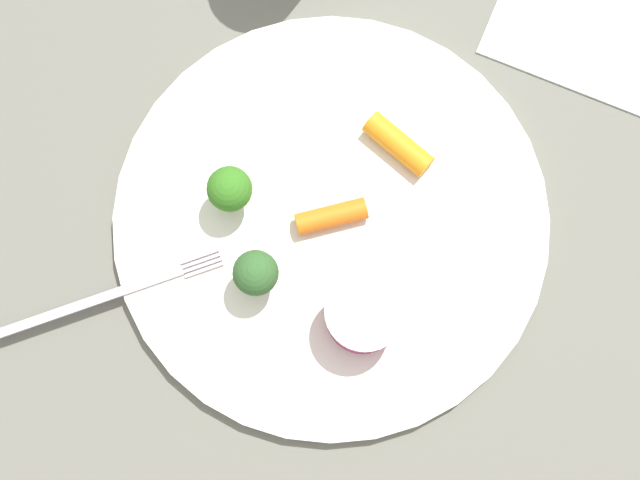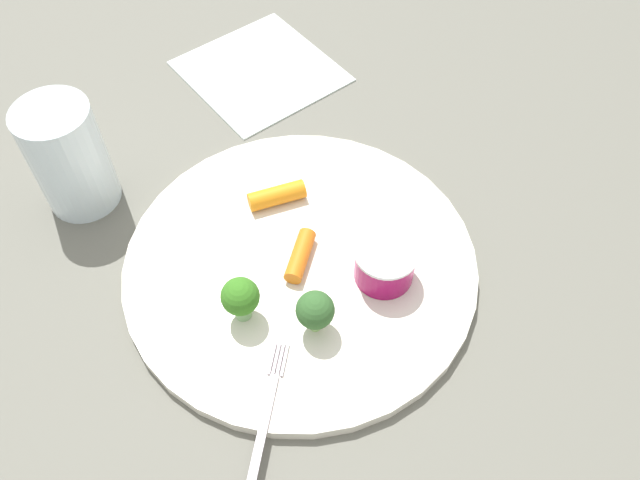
{
  "view_description": "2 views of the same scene",
  "coord_description": "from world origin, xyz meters",
  "px_view_note": "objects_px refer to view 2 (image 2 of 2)",
  "views": [
    {
      "loc": [
        -0.14,
        -0.02,
        0.62
      ],
      "look_at": [
        -0.02,
        0.0,
        0.02
      ],
      "focal_mm": 49.57,
      "sensor_mm": 36.0,
      "label": 1
    },
    {
      "loc": [
        -0.22,
        0.23,
        0.48
      ],
      "look_at": [
        -0.01,
        -0.02,
        0.03
      ],
      "focal_mm": 36.25,
      "sensor_mm": 36.0,
      "label": 2
    }
  ],
  "objects_px": {
    "fork": "(257,455)",
    "napkin": "(260,71)",
    "sauce_cup": "(385,264)",
    "carrot_stick_1": "(301,259)",
    "drinking_glass": "(69,157)",
    "carrot_stick_0": "(277,195)",
    "plate": "(301,264)",
    "broccoli_floret_1": "(315,311)",
    "broccoli_floret_0": "(243,300)"
  },
  "relations": [
    {
      "from": "napkin",
      "to": "drinking_glass",
      "type": "bearing_deg",
      "value": 89.79
    },
    {
      "from": "broccoli_floret_0",
      "to": "sauce_cup",
      "type": "bearing_deg",
      "value": -120.11
    },
    {
      "from": "carrot_stick_0",
      "to": "fork",
      "type": "xyz_separation_m",
      "value": [
        -0.15,
        0.18,
        -0.01
      ]
    },
    {
      "from": "sauce_cup",
      "to": "drinking_glass",
      "type": "relative_size",
      "value": 0.49
    },
    {
      "from": "sauce_cup",
      "to": "carrot_stick_0",
      "type": "distance_m",
      "value": 0.13
    },
    {
      "from": "plate",
      "to": "broccoli_floret_1",
      "type": "distance_m",
      "value": 0.07
    },
    {
      "from": "fork",
      "to": "napkin",
      "type": "relative_size",
      "value": 1.06
    },
    {
      "from": "plate",
      "to": "broccoli_floret_1",
      "type": "height_order",
      "value": "broccoli_floret_1"
    },
    {
      "from": "carrot_stick_0",
      "to": "plate",
      "type": "bearing_deg",
      "value": 149.25
    },
    {
      "from": "broccoli_floret_0",
      "to": "carrot_stick_0",
      "type": "height_order",
      "value": "broccoli_floret_0"
    },
    {
      "from": "carrot_stick_1",
      "to": "fork",
      "type": "distance_m",
      "value": 0.17
    },
    {
      "from": "carrot_stick_1",
      "to": "drinking_glass",
      "type": "height_order",
      "value": "drinking_glass"
    },
    {
      "from": "plate",
      "to": "napkin",
      "type": "relative_size",
      "value": 1.97
    },
    {
      "from": "carrot_stick_1",
      "to": "broccoli_floret_1",
      "type": "bearing_deg",
      "value": 141.72
    },
    {
      "from": "plate",
      "to": "drinking_glass",
      "type": "relative_size",
      "value": 2.84
    },
    {
      "from": "fork",
      "to": "carrot_stick_1",
      "type": "bearing_deg",
      "value": -59.37
    },
    {
      "from": "drinking_glass",
      "to": "napkin",
      "type": "xyz_separation_m",
      "value": [
        -0.0,
        -0.24,
        -0.05
      ]
    },
    {
      "from": "fork",
      "to": "sauce_cup",
      "type": "bearing_deg",
      "value": -82.23
    },
    {
      "from": "broccoli_floret_0",
      "to": "carrot_stick_0",
      "type": "bearing_deg",
      "value": -59.13
    },
    {
      "from": "broccoli_floret_0",
      "to": "carrot_stick_1",
      "type": "xyz_separation_m",
      "value": [
        0.0,
        -0.07,
        -0.02
      ]
    },
    {
      "from": "carrot_stick_1",
      "to": "drinking_glass",
      "type": "xyz_separation_m",
      "value": [
        0.22,
        0.07,
        0.03
      ]
    },
    {
      "from": "plate",
      "to": "broccoli_floret_1",
      "type": "xyz_separation_m",
      "value": [
        -0.05,
        0.04,
        0.03
      ]
    },
    {
      "from": "broccoli_floret_0",
      "to": "carrot_stick_0",
      "type": "distance_m",
      "value": 0.13
    },
    {
      "from": "fork",
      "to": "plate",
      "type": "bearing_deg",
      "value": -58.84
    },
    {
      "from": "sauce_cup",
      "to": "drinking_glass",
      "type": "xyz_separation_m",
      "value": [
        0.28,
        0.11,
        0.02
      ]
    },
    {
      "from": "carrot_stick_0",
      "to": "carrot_stick_1",
      "type": "xyz_separation_m",
      "value": [
        -0.06,
        0.04,
        -0.0
      ]
    },
    {
      "from": "sauce_cup",
      "to": "broccoli_floret_1",
      "type": "bearing_deg",
      "value": 81.31
    },
    {
      "from": "plate",
      "to": "fork",
      "type": "bearing_deg",
      "value": 121.16
    },
    {
      "from": "broccoli_floret_0",
      "to": "fork",
      "type": "relative_size",
      "value": 0.27
    },
    {
      "from": "carrot_stick_0",
      "to": "fork",
      "type": "bearing_deg",
      "value": 129.24
    },
    {
      "from": "sauce_cup",
      "to": "napkin",
      "type": "xyz_separation_m",
      "value": [
        0.28,
        -0.14,
        -0.03
      ]
    },
    {
      "from": "fork",
      "to": "broccoli_floret_1",
      "type": "bearing_deg",
      "value": -71.07
    },
    {
      "from": "sauce_cup",
      "to": "broccoli_floret_0",
      "type": "xyz_separation_m",
      "value": [
        0.06,
        0.11,
        0.01
      ]
    },
    {
      "from": "sauce_cup",
      "to": "carrot_stick_0",
      "type": "relative_size",
      "value": 1.0
    },
    {
      "from": "carrot_stick_0",
      "to": "carrot_stick_1",
      "type": "bearing_deg",
      "value": 149.23
    },
    {
      "from": "drinking_glass",
      "to": "carrot_stick_1",
      "type": "bearing_deg",
      "value": -161.98
    },
    {
      "from": "sauce_cup",
      "to": "plate",
      "type": "bearing_deg",
      "value": 28.5
    },
    {
      "from": "carrot_stick_1",
      "to": "drinking_glass",
      "type": "relative_size",
      "value": 0.46
    },
    {
      "from": "carrot_stick_0",
      "to": "carrot_stick_1",
      "type": "height_order",
      "value": "carrot_stick_0"
    },
    {
      "from": "broccoli_floret_0",
      "to": "carrot_stick_1",
      "type": "height_order",
      "value": "broccoli_floret_0"
    },
    {
      "from": "broccoli_floret_0",
      "to": "drinking_glass",
      "type": "distance_m",
      "value": 0.22
    },
    {
      "from": "carrot_stick_0",
      "to": "napkin",
      "type": "distance_m",
      "value": 0.2
    },
    {
      "from": "broccoli_floret_0",
      "to": "broccoli_floret_1",
      "type": "xyz_separation_m",
      "value": [
        -0.05,
        -0.03,
        -0.0
      ]
    },
    {
      "from": "sauce_cup",
      "to": "carrot_stick_0",
      "type": "height_order",
      "value": "sauce_cup"
    },
    {
      "from": "broccoli_floret_1",
      "to": "broccoli_floret_0",
      "type": "bearing_deg",
      "value": 30.85
    },
    {
      "from": "carrot_stick_1",
      "to": "fork",
      "type": "relative_size",
      "value": 0.3
    },
    {
      "from": "drinking_glass",
      "to": "sauce_cup",
      "type": "bearing_deg",
      "value": -158.92
    },
    {
      "from": "sauce_cup",
      "to": "broccoli_floret_1",
      "type": "distance_m",
      "value": 0.08
    },
    {
      "from": "carrot_stick_0",
      "to": "drinking_glass",
      "type": "height_order",
      "value": "drinking_glass"
    },
    {
      "from": "plate",
      "to": "fork",
      "type": "distance_m",
      "value": 0.17
    }
  ]
}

